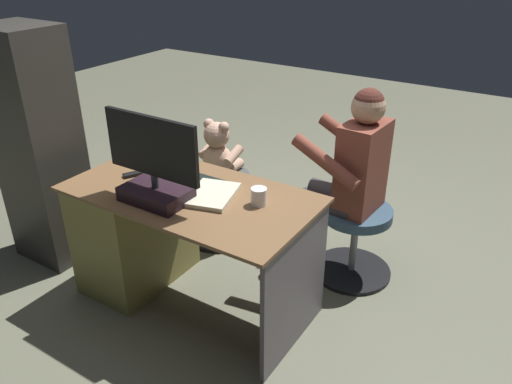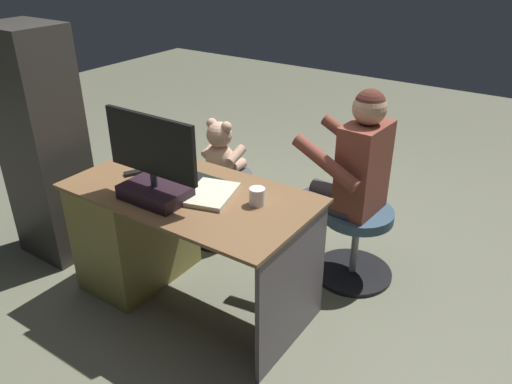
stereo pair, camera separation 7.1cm
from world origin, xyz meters
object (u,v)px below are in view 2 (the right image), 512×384
Objects in this scene: cup at (257,196)px; teddy_bear at (221,150)px; person at (350,170)px; keyboard at (198,180)px; computer_mouse at (156,168)px; tv_remote at (138,172)px; monitor at (153,171)px; desk at (147,227)px; visitor_chair at (356,236)px; office_chair_teddy at (222,200)px.

teddy_bear is (0.70, -0.61, -0.12)m from cup.
keyboard is at bearing 45.44° from person.
computer_mouse is 1.09× the size of cup.
computer_mouse is 0.70m from cup.
tv_remote is 0.39× the size of teddy_bear.
monitor reaches higher than tv_remote.
desk is 1.12× the size of person.
teddy_bear is at bearing -63.63° from keyboard.
cup is at bearing 72.76° from person.
visitor_chair is at bearing -146.56° from computer_mouse.
keyboard is at bearing -4.34° from cup.
desk is at bearing 6.44° from cup.
person is at bearing -144.58° from computer_mouse.
person reaches higher than monitor.
cup is (-0.41, 0.03, 0.03)m from keyboard.
monitor is 5.79× the size of computer_mouse.
visitor_chair is (-0.28, -0.66, -0.48)m from cup.
cup is at bearing 138.93° from teddy_bear.
person is (-0.90, -0.64, -0.03)m from computer_mouse.
tv_remote is 1.21m from person.
person is (-0.96, -0.73, -0.02)m from tv_remote.
monitor is at bearing 50.58° from visitor_chair.
monitor is 6.28× the size of cup.
visitor_chair is (-0.98, -0.07, 0.01)m from office_chair_teddy.
visitor_chair is at bearing -176.10° from person.
tv_remote is at bearing 16.92° from keyboard.
computer_mouse is 0.11m from tv_remote.
teddy_bear is (-0.00, -0.59, -0.10)m from computer_mouse.
monitor reaches higher than office_chair_teddy.
person is (0.08, 0.01, 0.42)m from visitor_chair.
computer_mouse reaches higher than desk.
tv_remote is at bearing -14.44° from desk.
tv_remote reaches higher than office_chair_teddy.
teddy_bear is at bearing -90.40° from computer_mouse.
visitor_chair is (-1.01, -0.74, -0.10)m from desk.
tv_remote is at bearing -28.80° from monitor.
visitor_chair is (-0.98, -0.65, -0.45)m from computer_mouse.
computer_mouse is at bearing -0.99° from cup.
desk is at bearing 38.30° from person.
computer_mouse is 0.60m from teddy_bear.
keyboard is 0.86× the size of visitor_chair.
teddy_bear is 0.90m from person.
computer_mouse is (-0.03, -0.09, 0.35)m from desk.
cup is (-0.46, -0.24, -0.11)m from monitor.
visitor_chair is (-1.04, -0.73, -0.44)m from tv_remote.
desk is 0.37m from computer_mouse.
monitor is 0.37m from computer_mouse.
person reaches higher than cup.
keyboard is 0.41m from cup.
office_chair_teddy is at bearing -68.54° from tv_remote.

